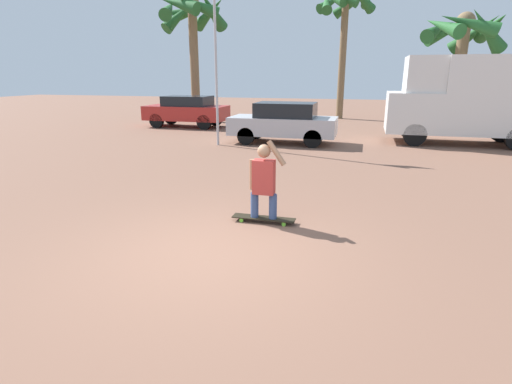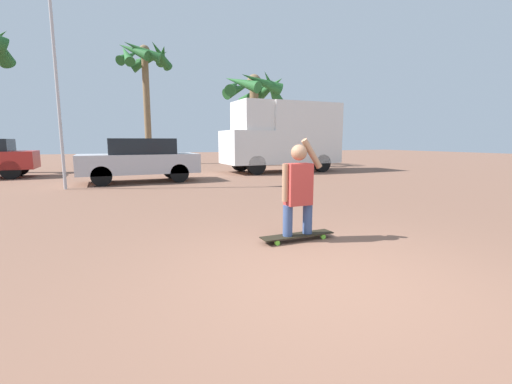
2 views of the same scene
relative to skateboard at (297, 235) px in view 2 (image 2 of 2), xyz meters
The scene contains 8 objects.
ground_plane 1.56m from the skateboard, 107.14° to the right, with size 80.00×80.00×0.00m, color brown.
skateboard is the anchor object (origin of this frame).
person_skateboarder 0.74m from the skateboard, behind, with size 0.65×0.23×1.41m.
camper_van 11.56m from the skateboard, 62.62° to the left, with size 5.45×2.16×3.21m.
parked_car_silver 8.73m from the skateboard, 99.08° to the left, with size 4.03×1.72×1.54m.
palm_tree_near_van 16.06m from the skateboard, 68.77° to the left, with size 3.70×3.76×5.37m.
palm_tree_center_background 19.31m from the skateboard, 89.75° to the left, with size 3.44×3.46×7.34m.
flagpole 9.11m from the skateboard, 115.36° to the left, with size 1.05×0.12×6.49m.
Camera 2 is at (-2.09, -2.73, 1.46)m, focal length 24.00 mm.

